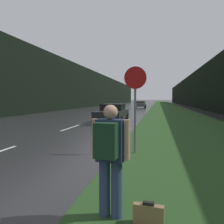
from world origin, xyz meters
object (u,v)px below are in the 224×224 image
object	(u,v)px
car_passing_near	(113,113)
hitchhiker_with_backpack	(110,154)
stop_sign	(135,100)
car_passing_far	(140,104)
suitcase	(148,215)

from	to	relation	value
car_passing_near	hitchhiker_with_backpack	bearing A→B (deg)	100.75
stop_sign	car_passing_near	size ratio (longest dim) A/B	0.57
hitchhiker_with_backpack	car_passing_near	world-z (taller)	hitchhiker_with_backpack
hitchhiker_with_backpack	car_passing_far	size ratio (longest dim) A/B	0.41
car_passing_near	car_passing_far	distance (m)	26.55
stop_sign	suitcase	bearing A→B (deg)	-82.00
suitcase	car_passing_near	world-z (taller)	car_passing_near
stop_sign	car_passing_far	distance (m)	35.78
hitchhiker_with_backpack	stop_sign	bearing A→B (deg)	97.56
stop_sign	car_passing_near	bearing A→B (deg)	105.15
suitcase	car_passing_far	world-z (taller)	car_passing_far
hitchhiker_with_backpack	car_passing_near	xyz separation A→B (m)	(-2.51, 13.25, -0.26)
stop_sign	car_passing_near	distance (m)	9.51
stop_sign	car_passing_near	xyz separation A→B (m)	(-2.47, 9.13, -0.99)
suitcase	car_passing_far	distance (m)	39.99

